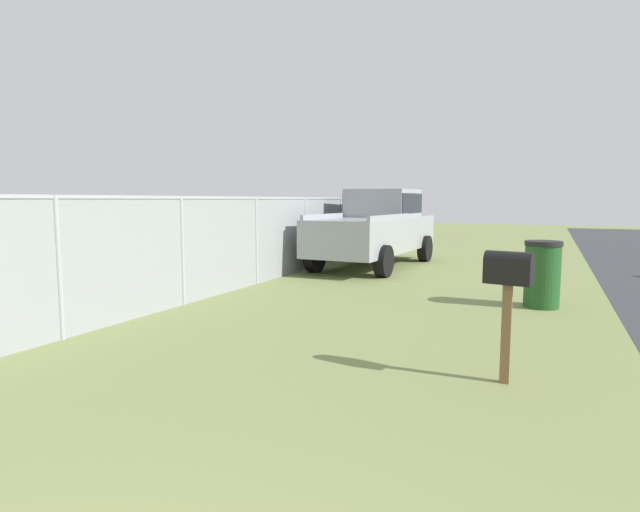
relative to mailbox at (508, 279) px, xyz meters
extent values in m
cube|color=brown|center=(0.00, 0.00, -0.54)|extent=(0.09, 0.09, 0.99)
cube|color=black|center=(0.00, 0.00, 0.06)|extent=(0.28, 0.47, 0.22)
cylinder|color=black|center=(0.00, 0.00, 0.17)|extent=(0.28, 0.47, 0.20)
cube|color=red|center=(0.11, 0.00, 0.13)|extent=(0.02, 0.04, 0.18)
cube|color=#93999E|center=(8.03, 3.97, -0.16)|extent=(5.40, 2.11, 0.90)
cube|color=#93999E|center=(8.66, 3.93, 0.67)|extent=(1.89, 1.77, 0.76)
cube|color=black|center=(8.66, 3.93, 0.67)|extent=(1.84, 1.80, 0.53)
cube|color=#93999E|center=(6.91, 4.87, 0.35)|extent=(2.76, 0.23, 0.12)
cube|color=#93999E|center=(6.81, 3.19, 0.35)|extent=(2.76, 0.23, 0.12)
cylinder|color=black|center=(9.83, 4.78, -0.66)|extent=(0.77, 0.30, 0.76)
cylinder|color=black|center=(9.73, 2.96, -0.66)|extent=(0.77, 0.30, 0.76)
cylinder|color=black|center=(6.33, 4.97, -0.66)|extent=(0.77, 0.30, 0.76)
cylinder|color=black|center=(6.23, 3.15, -0.66)|extent=(0.77, 0.30, 0.76)
cylinder|color=#1E4C1E|center=(4.06, -0.27, -0.52)|extent=(0.57, 0.57, 1.04)
cylinder|color=black|center=(4.06, -0.27, 0.04)|extent=(0.60, 0.60, 0.08)
cylinder|color=#9EA3A8|center=(-0.67, 5.37, -0.10)|extent=(0.07, 0.07, 1.87)
cylinder|color=#9EA3A8|center=(1.76, 5.37, -0.10)|extent=(0.07, 0.07, 1.87)
cylinder|color=#9EA3A8|center=(4.20, 5.37, -0.10)|extent=(0.07, 0.07, 1.87)
cylinder|color=#9EA3A8|center=(6.63, 5.37, -0.10)|extent=(0.07, 0.07, 1.87)
cylinder|color=#9EA3A8|center=(9.06, 5.37, -0.10)|extent=(0.07, 0.07, 1.87)
cylinder|color=#9EA3A8|center=(11.49, 5.37, -0.10)|extent=(0.07, 0.07, 1.87)
cylinder|color=#9EA3A8|center=(13.92, 5.37, -0.10)|extent=(0.07, 0.07, 1.87)
cube|color=#9EA3A8|center=(5.41, 5.37, 0.80)|extent=(17.01, 0.04, 0.04)
cube|color=gray|center=(5.41, 5.37, -0.10)|extent=(17.01, 0.01, 1.87)
camera|label=1|loc=(-5.26, -0.34, 0.77)|focal=28.88mm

